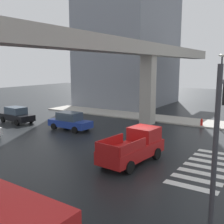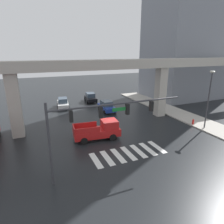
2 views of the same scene
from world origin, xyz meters
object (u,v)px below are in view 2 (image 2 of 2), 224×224
(street_lamp_mid_block, at_px, (165,83))
(fire_hydrant, at_px, (193,122))
(sedan_white, at_px, (63,103))
(sedan_blue, at_px, (107,106))
(street_lamp_near_corner, at_px, (209,93))
(traffic_signal_mast, at_px, (99,118))
(pickup_truck, at_px, (99,130))
(sedan_black, at_px, (90,97))

(street_lamp_mid_block, relative_size, fire_hydrant, 8.52)
(sedan_white, height_order, street_lamp_mid_block, street_lamp_mid_block)
(sedan_white, relative_size, sedan_blue, 1.04)
(sedan_white, relative_size, fire_hydrant, 5.28)
(street_lamp_mid_block, xyz_separation_m, fire_hydrant, (-0.40, -6.96, -4.13))
(sedan_white, bearing_deg, fire_hydrant, -46.87)
(street_lamp_near_corner, relative_size, street_lamp_mid_block, 1.00)
(street_lamp_near_corner, bearing_deg, sedan_blue, 125.65)
(traffic_signal_mast, bearing_deg, sedan_blue, 66.60)
(sedan_blue, distance_m, street_lamp_near_corner, 15.15)
(sedan_white, relative_size, traffic_signal_mast, 0.41)
(pickup_truck, relative_size, traffic_signal_mast, 0.48)
(sedan_white, distance_m, fire_hydrant, 21.03)
(sedan_white, xyz_separation_m, street_lamp_mid_block, (14.77, -8.39, 3.70))
(pickup_truck, relative_size, street_lamp_mid_block, 0.73)
(pickup_truck, bearing_deg, street_lamp_near_corner, -10.49)
(street_lamp_near_corner, distance_m, fire_hydrant, 4.41)
(pickup_truck, bearing_deg, sedan_black, 76.24)
(sedan_black, height_order, fire_hydrant, sedan_black)
(pickup_truck, relative_size, sedan_white, 1.17)
(sedan_white, xyz_separation_m, sedan_black, (5.68, 2.28, 0.00))
(sedan_white, distance_m, street_lamp_mid_block, 17.39)
(sedan_white, distance_m, street_lamp_near_corner, 22.71)
(pickup_truck, height_order, traffic_signal_mast, traffic_signal_mast)
(sedan_blue, xyz_separation_m, fire_hydrant, (8.16, -10.43, -0.42))
(pickup_truck, height_order, street_lamp_mid_block, street_lamp_mid_block)
(sedan_blue, bearing_deg, street_lamp_mid_block, -22.07)
(pickup_truck, bearing_deg, fire_hydrant, -4.19)
(sedan_black, height_order, street_lamp_mid_block, street_lamp_mid_block)
(sedan_white, height_order, traffic_signal_mast, traffic_signal_mast)
(traffic_signal_mast, xyz_separation_m, street_lamp_near_corner, (15.31, 3.66, -0.12))
(sedan_blue, height_order, street_lamp_mid_block, street_lamp_mid_block)
(sedan_blue, bearing_deg, traffic_signal_mast, -113.40)
(street_lamp_near_corner, bearing_deg, pickup_truck, 169.51)
(pickup_truck, relative_size, street_lamp_near_corner, 0.73)
(sedan_black, relative_size, sedan_blue, 1.03)
(pickup_truck, relative_size, sedan_black, 1.18)
(sedan_blue, distance_m, street_lamp_mid_block, 9.95)
(sedan_white, xyz_separation_m, street_lamp_near_corner, (14.77, -16.85, 3.70))
(sedan_black, height_order, street_lamp_near_corner, street_lamp_near_corner)
(sedan_black, bearing_deg, sedan_blue, -85.75)
(traffic_signal_mast, distance_m, street_lamp_mid_block, 19.52)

